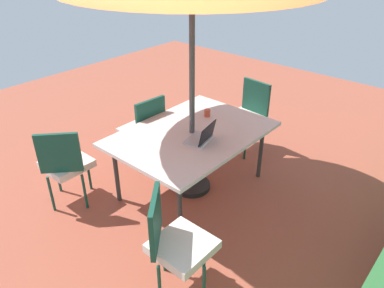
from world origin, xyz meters
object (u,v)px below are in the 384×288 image
chair_south (144,128)px  laptop (201,137)px  chair_west (248,113)px  dining_table (192,136)px  chair_southeast (65,162)px  cup (207,113)px  chair_northeast (175,240)px

chair_south → laptop: 1.05m
chair_west → laptop: size_ratio=2.69×
dining_table → chair_southeast: chair_southeast is taller
chair_south → chair_west: 1.45m
chair_south → cup: 0.84m
chair_northeast → cup: (-1.63, -0.98, 0.26)m
chair_southeast → dining_table: bearing=-174.8°
dining_table → laptop: bearing=67.0°
chair_south → chair_southeast: 1.12m
chair_northeast → laptop: bearing=-8.7°
chair_northeast → laptop: (-1.10, -0.64, 0.26)m
dining_table → chair_south: size_ratio=1.81×
chair_northeast → chair_west: bearing=-18.6°
chair_south → laptop: size_ratio=2.69×
chair_northeast → chair_west: same height
dining_table → laptop: (0.09, 0.21, 0.10)m
dining_table → chair_northeast: (1.19, 0.85, -0.17)m
dining_table → cup: bearing=-163.1°
chair_southeast → laptop: (-1.03, 1.06, 0.26)m
dining_table → chair_south: 0.82m
laptop → dining_table: bearing=-124.9°
chair_south → chair_southeast: same height
chair_southeast → cup: bearing=-162.5°
chair_southeast → cup: 1.73m
chair_northeast → chair_southeast: bearing=48.8°
dining_table → chair_west: size_ratio=1.81×
chair_southeast → chair_west: bearing=-156.6°
dining_table → chair_northeast: size_ratio=1.81×
chair_southeast → laptop: laptop is taller
chair_south → chair_southeast: (1.12, -0.05, 0.00)m
laptop → cup: 0.62m
cup → chair_south: bearing=-57.2°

